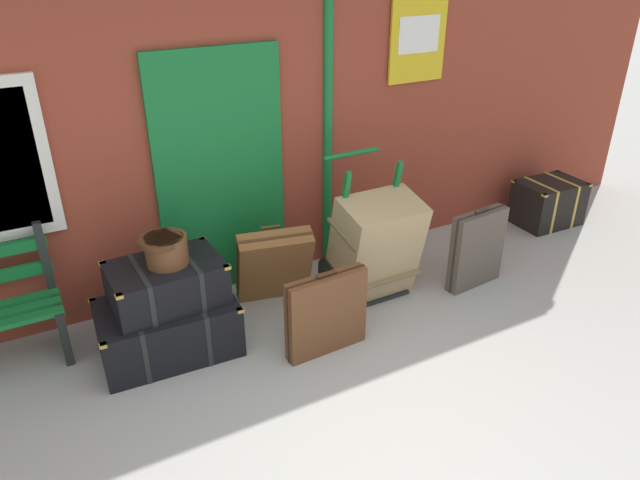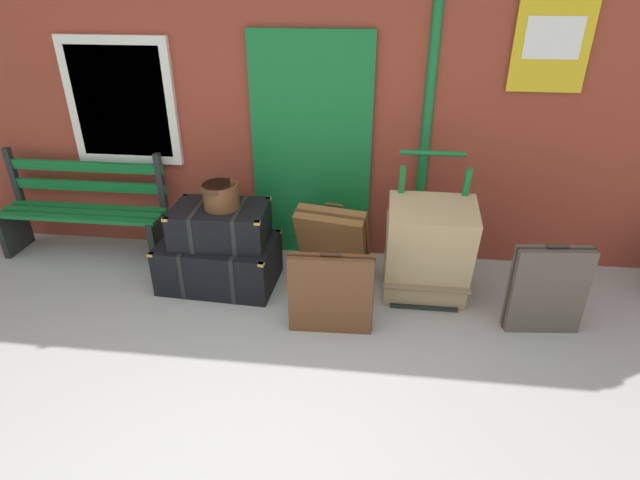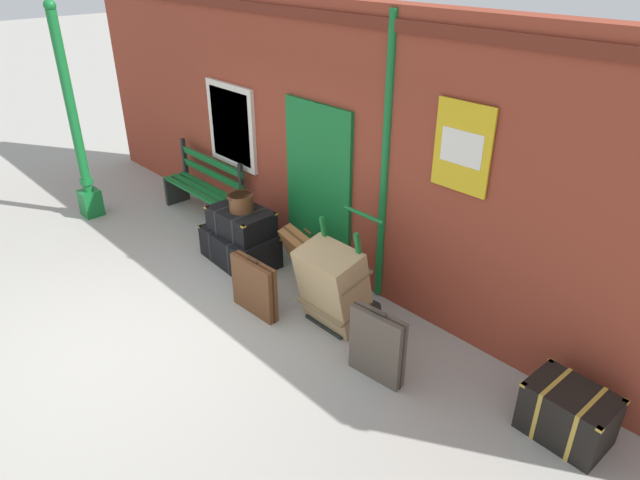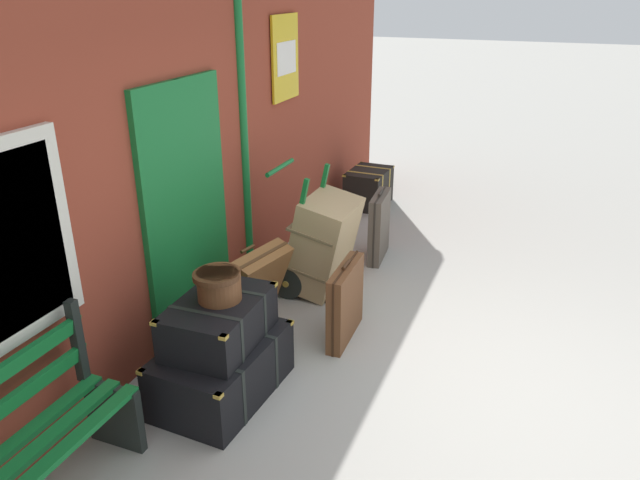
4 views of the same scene
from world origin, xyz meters
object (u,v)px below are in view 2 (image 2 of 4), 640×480
object	(u,v)px
porters_trolley	(424,262)
large_brown_trunk	(428,251)
steamer_trunk_middle	(221,224)
suitcase_tan	(331,294)
suitcase_olive	(547,290)
round_hatbox	(220,194)
steamer_trunk_base	(220,262)
suitcase_brown	(333,241)
platform_bench	(85,211)

from	to	relation	value
porters_trolley	large_brown_trunk	world-z (taller)	porters_trolley
porters_trolley	steamer_trunk_middle	bearing A→B (deg)	-177.11
steamer_trunk_middle	suitcase_tan	xyz separation A→B (m)	(1.02, -0.58, -0.26)
steamer_trunk_middle	suitcase_olive	bearing A→B (deg)	-8.08
round_hatbox	large_brown_trunk	distance (m)	1.79
suitcase_olive	steamer_trunk_base	bearing A→B (deg)	172.46
porters_trolley	suitcase_brown	bearing A→B (deg)	169.78
steamer_trunk_base	suitcase_brown	bearing A→B (deg)	14.38
steamer_trunk_middle	round_hatbox	distance (m)	0.28
round_hatbox	suitcase_tan	distance (m)	1.27
steamer_trunk_middle	suitcase_brown	xyz separation A→B (m)	(0.96, 0.24, -0.23)
large_brown_trunk	suitcase_tan	distance (m)	0.91
platform_bench	round_hatbox	size ratio (longest dim) A/B	4.73
platform_bench	steamer_trunk_middle	distance (m)	1.56
platform_bench	suitcase_tan	distance (m)	2.71
round_hatbox	suitcase_tan	bearing A→B (deg)	-30.13
porters_trolley	suitcase_brown	size ratio (longest dim) A/B	1.70
steamer_trunk_base	steamer_trunk_middle	bearing A→B (deg)	27.73
steamer_trunk_base	round_hatbox	world-z (taller)	round_hatbox
steamer_trunk_middle	suitcase_brown	bearing A→B (deg)	13.80
round_hatbox	suitcase_brown	distance (m)	1.09
steamer_trunk_base	large_brown_trunk	size ratio (longest dim) A/B	1.09
suitcase_tan	porters_trolley	bearing A→B (deg)	41.54
round_hatbox	suitcase_olive	bearing A→B (deg)	-8.11
steamer_trunk_middle	steamer_trunk_base	bearing A→B (deg)	-152.27
suitcase_brown	steamer_trunk_base	bearing A→B (deg)	-165.62
steamer_trunk_base	suitcase_olive	world-z (taller)	suitcase_olive
porters_trolley	large_brown_trunk	xyz separation A→B (m)	(-0.00, -0.18, 0.20)
platform_bench	suitcase_brown	bearing A→B (deg)	-4.01
steamer_trunk_base	large_brown_trunk	world-z (taller)	large_brown_trunk
steamer_trunk_middle	porters_trolley	size ratio (longest dim) A/B	0.69
suitcase_olive	suitcase_tan	size ratio (longest dim) A/B	1.10
porters_trolley	suitcase_olive	size ratio (longest dim) A/B	1.58
steamer_trunk_base	round_hatbox	xyz separation A→B (m)	(0.06, 0.02, 0.65)
steamer_trunk_middle	suitcase_brown	distance (m)	1.01
suitcase_brown	suitcase_olive	bearing A→B (deg)	-19.81
platform_bench	suitcase_olive	distance (m)	4.24
platform_bench	round_hatbox	xyz separation A→B (m)	(1.53, -0.41, 0.42)
suitcase_olive	suitcase_tan	bearing A→B (deg)	-173.07
suitcase_olive	suitcase_brown	bearing A→B (deg)	160.19
suitcase_tan	large_brown_trunk	bearing A→B (deg)	33.15
steamer_trunk_middle	suitcase_olive	size ratio (longest dim) A/B	1.09
steamer_trunk_base	porters_trolley	xyz separation A→B (m)	(1.81, 0.11, 0.06)
suitcase_olive	suitcase_brown	distance (m)	1.81
suitcase_olive	steamer_trunk_middle	bearing A→B (deg)	171.92
suitcase_olive	round_hatbox	bearing A→B (deg)	171.89
suitcase_brown	suitcase_tan	bearing A→B (deg)	-85.92
porters_trolley	suitcase_brown	distance (m)	0.83
platform_bench	suitcase_brown	xyz separation A→B (m)	(2.46, -0.17, -0.09)
platform_bench	suitcase_brown	distance (m)	2.47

